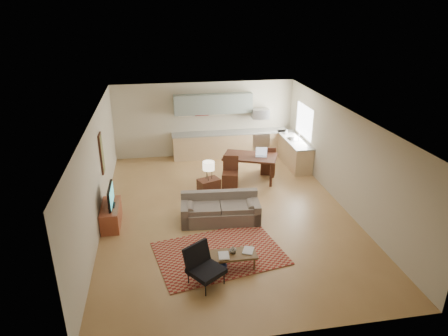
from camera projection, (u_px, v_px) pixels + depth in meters
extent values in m
plane|color=#9D7343|center=(226.00, 211.00, 10.92)|extent=(9.00, 9.00, 0.00)
plane|color=white|center=(226.00, 115.00, 9.89)|extent=(9.00, 9.00, 0.00)
plane|color=#B5AC91|center=(205.00, 119.00, 14.50)|extent=(6.50, 0.00, 6.50)
plane|color=#B5AC91|center=(275.00, 271.00, 6.31)|extent=(6.50, 0.00, 6.50)
plane|color=#B5AC91|center=(97.00, 174.00, 9.90)|extent=(0.00, 9.00, 9.00)
plane|color=#B5AC91|center=(343.00, 158.00, 10.91)|extent=(0.00, 9.00, 9.00)
cube|color=#A5A8AD|center=(259.00, 143.00, 14.87)|extent=(0.62, 0.62, 0.90)
cube|color=#A5A8AD|center=(260.00, 114.00, 14.46)|extent=(0.62, 0.40, 0.35)
cube|color=gray|center=(213.00, 104.00, 14.16)|extent=(2.80, 0.34, 0.70)
cube|color=white|center=(304.00, 121.00, 13.56)|extent=(0.02, 1.40, 1.05)
cube|color=maroon|center=(220.00, 253.00, 9.05)|extent=(3.10, 2.43, 0.02)
imported|color=maroon|center=(218.00, 256.00, 8.35)|extent=(0.26, 0.33, 0.03)
imported|color=navy|center=(243.00, 250.00, 8.57)|extent=(0.44, 0.46, 0.02)
imported|color=black|center=(233.00, 249.00, 8.46)|extent=(0.22, 0.22, 0.16)
imported|color=beige|center=(287.00, 132.00, 14.24)|extent=(0.12, 0.12, 0.19)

